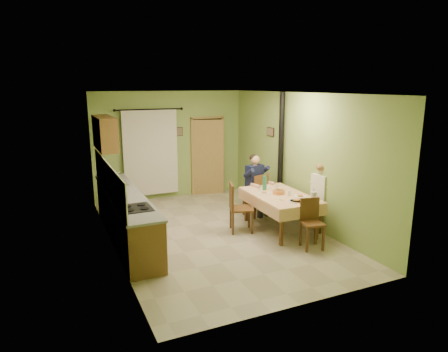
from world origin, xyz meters
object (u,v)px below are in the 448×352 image
chair_near (312,233)px  chair_right (321,216)px  man_far (256,178)px  stove_flue (280,170)px  chair_far (256,203)px  dining_table (279,212)px  chair_left (240,217)px  man_right (322,189)px

chair_near → chair_right: chair_right is taller
chair_near → man_far: 2.19m
man_far → stove_flue: bearing=-21.0°
chair_far → chair_right: size_ratio=1.05×
dining_table → stove_flue: (0.60, 0.97, 0.64)m
chair_left → man_right: bearing=86.5°
dining_table → chair_near: chair_near is taller
chair_far → man_right: man_right is taller
chair_right → man_far: man_far is taller
dining_table → chair_right: 0.87m
dining_table → stove_flue: size_ratio=0.64×
chair_left → man_far: bearing=153.6°
chair_near → stove_flue: stove_flue is taller
chair_near → stove_flue: bearing=-93.0°
man_far → man_right: bearing=-74.9°
man_far → chair_left: bearing=-148.7°
chair_near → chair_far: bearing=-76.5°
chair_far → stove_flue: size_ratio=0.35×
stove_flue → man_right: bearing=-82.4°
chair_far → man_far: man_far is taller
man_right → stove_flue: 1.35m
chair_far → chair_right: bearing=-74.4°
man_far → chair_far: bearing=-90.0°
dining_table → man_far: size_ratio=1.30×
chair_near → chair_right: 1.04m
chair_far → man_far: (-0.00, 0.01, 0.59)m
chair_left → stove_flue: (1.37, 0.71, 0.73)m
chair_near → chair_left: (-0.81, 1.32, 0.00)m
man_far → stove_flue: stove_flue is taller
chair_far → chair_left: 1.09m
chair_near → man_right: 1.18m
man_right → chair_right: bearing=-90.0°
chair_left → man_right: 1.77m
chair_far → chair_left: bearing=-149.3°
chair_right → man_far: bearing=23.5°
chair_left → man_right: size_ratio=0.73×
chair_right → dining_table: bearing=59.4°
chair_far → chair_left: size_ratio=0.98×
chair_near → man_right: size_ratio=0.66×
stove_flue → dining_table: bearing=-121.8°
chair_left → man_right: (1.55, -0.62, 0.59)m
dining_table → chair_far: chair_far is taller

